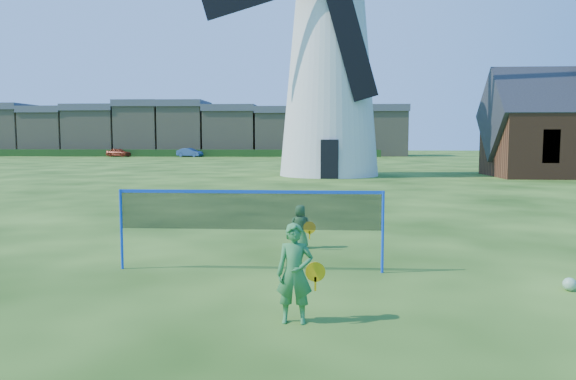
% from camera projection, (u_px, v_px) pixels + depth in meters
% --- Properties ---
extents(ground, '(220.00, 220.00, 0.00)m').
position_uv_depth(ground, '(276.00, 270.00, 10.43)').
color(ground, black).
rests_on(ground, ground).
extents(windmill, '(16.41, 6.75, 21.24)m').
position_uv_depth(windmill, '(329.00, 71.00, 36.78)').
color(windmill, white).
rests_on(windmill, ground).
extents(badminton_net, '(5.05, 0.05, 1.55)m').
position_uv_depth(badminton_net, '(250.00, 212.00, 10.27)').
color(badminton_net, blue).
rests_on(badminton_net, ground).
extents(player_girl, '(0.67, 0.36, 1.37)m').
position_uv_depth(player_girl, '(295.00, 273.00, 7.38)').
color(player_girl, '#317C3D').
rests_on(player_girl, ground).
extents(player_boy, '(0.62, 0.41, 1.01)m').
position_uv_depth(player_boy, '(300.00, 226.00, 12.48)').
color(player_boy, '#3F8241').
rests_on(player_boy, ground).
extents(play_ball, '(0.22, 0.22, 0.22)m').
position_uv_depth(play_ball, '(570.00, 284.00, 9.00)').
color(play_ball, green).
rests_on(play_ball, ground).
extents(terraced_houses, '(65.39, 8.40, 8.25)m').
position_uv_depth(terraced_houses, '(188.00, 130.00, 82.83)').
color(terraced_houses, '#8C7B5D').
rests_on(terraced_houses, ground).
extents(hedge, '(62.00, 0.80, 1.00)m').
position_uv_depth(hedge, '(162.00, 153.00, 77.34)').
color(hedge, '#193814').
rests_on(hedge, ground).
extents(car_left, '(3.83, 2.44, 1.21)m').
position_uv_depth(car_left, '(119.00, 152.00, 76.23)').
color(car_left, maroon).
rests_on(car_left, ground).
extents(car_right, '(3.90, 2.36, 1.21)m').
position_uv_depth(car_right, '(190.00, 153.00, 75.96)').
color(car_right, navy).
rests_on(car_right, ground).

